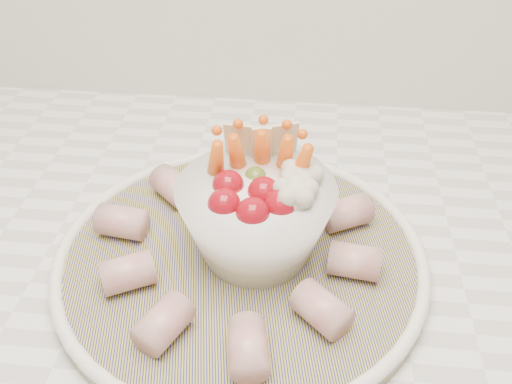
# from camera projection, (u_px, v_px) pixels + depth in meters

# --- Properties ---
(serving_platter) EXTENTS (0.40, 0.40, 0.02)m
(serving_platter) POSITION_uv_depth(u_px,v_px,m) (241.00, 257.00, 0.53)
(serving_platter) COLOR navy
(serving_platter) RESTS_ON kitchen_counter
(veggie_bowl) EXTENTS (0.14, 0.14, 0.12)m
(veggie_bowl) POSITION_uv_depth(u_px,v_px,m) (257.00, 214.00, 0.51)
(veggie_bowl) COLOR white
(veggie_bowl) RESTS_ON serving_platter
(cured_meat_rolls) EXTENTS (0.27, 0.27, 0.03)m
(cured_meat_rolls) POSITION_uv_depth(u_px,v_px,m) (240.00, 242.00, 0.52)
(cured_meat_rolls) COLOR #AF5054
(cured_meat_rolls) RESTS_ON serving_platter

